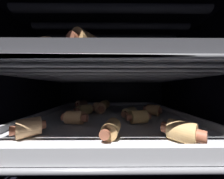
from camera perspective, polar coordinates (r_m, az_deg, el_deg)
ground_plane at (r=33.27cm, az=0.04°, el=-30.09°), size 51.35×43.66×1.20cm
oven_wall_back at (r=49.91cm, az=-0.14°, el=1.29°), size 51.35×1.20×34.12cm
oven_wall_left at (r=37.96cm, az=-41.32°, el=1.47°), size 1.20×41.26×34.12cm
oven_wall_right at (r=38.24cm, az=41.03°, el=1.47°), size 1.20×41.26×34.12cm
oven_ceiling at (r=34.09cm, az=0.04°, el=33.14°), size 51.35×43.66×1.20cm
heating_element at (r=32.75cm, az=0.04°, el=29.28°), size 39.16×18.67×1.65cm
oven_rack_lower at (r=29.92cm, az=0.04°, el=-16.17°), size 46.69×40.44×0.64cm
baking_tray_lower at (r=29.69cm, az=0.04°, el=-14.67°), size 38.25×36.02×1.95cm
pig_in_blanket_lower_0 at (r=21.27cm, az=-38.68°, el=-16.16°), size 4.21×4.15×2.88cm
pig_in_blanket_lower_1 at (r=17.05cm, az=-1.09°, el=-20.96°), size 3.24×5.07×2.53cm
pig_in_blanket_lower_2 at (r=30.94cm, az=-14.70°, el=-10.93°), size 5.32×5.37×2.80cm
pig_in_blanket_lower_3 at (r=18.47cm, az=35.03°, el=-18.66°), size 4.76×4.91×2.93cm
pig_in_blanket_lower_4 at (r=23.64cm, az=15.01°, el=-14.52°), size 5.62×3.35×2.79cm
pig_in_blanket_lower_5 at (r=41.39cm, az=-16.43°, el=-7.88°), size 4.50×4.97×3.06cm
pig_in_blanket_lower_6 at (r=38.03cm, az=-3.93°, el=-8.47°), size 3.93×5.69×3.22cm
pig_in_blanket_lower_7 at (r=23.80cm, az=-19.57°, el=-14.48°), size 5.78×3.29×2.74cm
pig_in_blanket_lower_8 at (r=27.74cm, az=10.20°, el=-12.47°), size 4.78×5.31×2.60cm
pig_in_blanket_lower_9 at (r=32.09cm, az=21.95°, el=-10.39°), size 4.73×4.53×2.96cm
pig_in_blanket_lower_10 at (r=32.33cm, az=-7.04°, el=-10.10°), size 4.39×5.05×3.17cm
oven_rack_upper at (r=28.86cm, az=0.04°, el=6.82°), size 46.71×40.44×0.66cm
baking_tray_upper at (r=28.95cm, az=0.04°, el=8.36°), size 38.25×36.02×1.77cm
pig_in_blanket_upper_0 at (r=20.18cm, az=11.13°, el=17.31°), size 4.55×5.28×3.21cm
pig_in_blanket_upper_1 at (r=19.92cm, az=-30.33°, el=17.67°), size 4.24×5.72×3.33cm
pig_in_blanket_upper_2 at (r=30.78cm, az=-10.70°, el=10.78°), size 4.64×3.76×2.57cm
pig_in_blanket_upper_3 at (r=29.23cm, az=13.00°, el=11.90°), size 4.02×5.91×3.15cm
pig_in_blanket_upper_4 at (r=15.75cm, az=-13.33°, el=22.57°), size 4.92×5.17×3.37cm
pig_in_blanket_upper_5 at (r=40.57cm, az=-14.27°, el=8.81°), size 4.58×4.99×3.36cm
pig_in_blanket_upper_6 at (r=33.37cm, az=28.08°, el=9.88°), size 4.65×5.77×2.53cm
pig_in_blanket_upper_7 at (r=23.31cm, az=-41.49°, el=14.90°), size 5.77×4.19×3.22cm
pig_in_blanket_upper_8 at (r=22.90cm, az=20.14°, el=14.31°), size 4.19×5.62×2.50cm
pig_in_blanket_upper_9 at (r=34.02cm, az=10.01°, el=10.41°), size 5.17×3.87×3.32cm
pig_in_blanket_upper_10 at (r=36.52cm, az=-4.93°, el=9.67°), size 5.59×4.80×3.25cm
pig_in_blanket_upper_11 at (r=32.54cm, az=1.95°, el=10.80°), size 5.81×3.34×3.23cm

